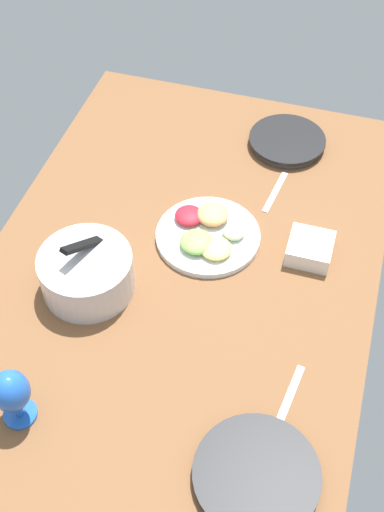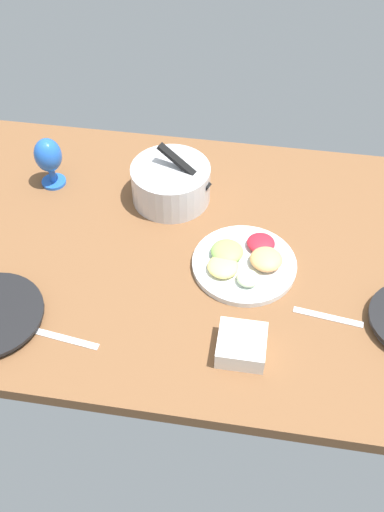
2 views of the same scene
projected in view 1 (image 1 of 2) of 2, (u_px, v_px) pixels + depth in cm
name	position (u px, v px, depth cm)	size (l,w,h in cm)	color
ground_plane	(178.00, 277.00, 177.72)	(160.00, 104.00, 4.00)	brown
dinner_plate_left	(256.00, 475.00, 139.28)	(27.28, 27.28, 2.60)	#4C4C51
dinner_plate_right	(287.00, 141.00, 207.96)	(24.03, 24.03, 2.98)	#4C4C51
mixing_bowl	(87.00, 272.00, 168.24)	(24.88, 24.07, 17.87)	silver
fruit_platter	(208.00, 233.00, 182.49)	(29.02, 29.02, 5.55)	silver
hurricane_glass_blue	(11.00, 393.00, 141.78)	(8.46, 8.46, 16.67)	blue
square_bowl_white	(310.00, 248.00, 177.71)	(11.77, 11.77, 5.35)	white
fork_by_left_plate	(289.00, 397.00, 152.11)	(18.00, 1.80, 0.60)	silver
fork_by_right_plate	(275.00, 192.00, 195.34)	(18.00, 1.80, 0.60)	silver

